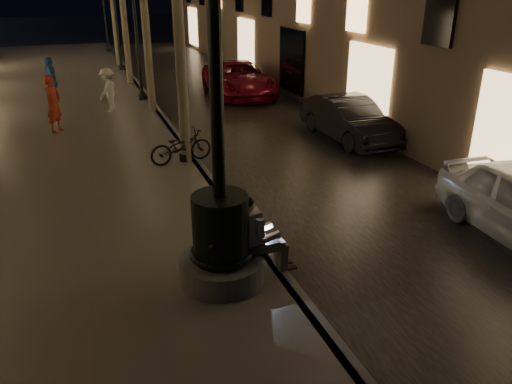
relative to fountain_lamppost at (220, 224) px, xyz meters
name	(u,v)px	position (x,y,z in m)	size (l,w,h in m)	color
ground	(154,109)	(1.00, 13.00, -1.21)	(120.00, 120.00, 0.00)	black
cobble_lane	(226,103)	(4.00, 13.00, -1.20)	(6.00, 45.00, 0.02)	black
promenade	(46,115)	(-3.00, 13.00, -1.11)	(8.00, 45.00, 0.20)	slate
curb_strip	(154,107)	(1.00, 13.00, -1.11)	(0.25, 45.00, 0.20)	#59595B
fountain_lamppost	(220,224)	(0.00, 0.00, 0.00)	(1.40, 1.40, 5.21)	#59595B
seated_man_laptop	(257,233)	(0.61, 0.00, -0.27)	(1.05, 0.36, 1.42)	gray
lamp_curb_a	(178,46)	(0.70, 6.00, 2.02)	(0.36, 0.36, 4.81)	black
lamp_curb_b	(135,22)	(0.70, 14.00, 2.02)	(0.36, 0.36, 4.81)	black
lamp_curb_c	(115,11)	(0.70, 22.00, 2.02)	(0.36, 0.36, 4.81)	black
lamp_curb_d	(103,5)	(0.70, 30.00, 2.02)	(0.36, 0.36, 4.81)	black
car_second	(349,119)	(6.20, 6.73, -0.53)	(1.45, 4.15, 1.37)	black
car_third	(239,79)	(5.00, 14.32, -0.48)	(2.44, 5.30, 1.47)	maroon
pedestrian_red	(54,104)	(-2.56, 10.20, -0.10)	(0.67, 0.44, 1.83)	#BB3825
pedestrian_white	(108,90)	(-0.70, 12.44, -0.21)	(1.04, 0.60, 1.61)	silver
pedestrian_blue	(52,82)	(-2.67, 14.18, -0.08)	(1.09, 0.45, 1.86)	#2A629C
bicycle	(181,146)	(0.60, 5.88, -0.56)	(0.60, 1.71, 0.90)	black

